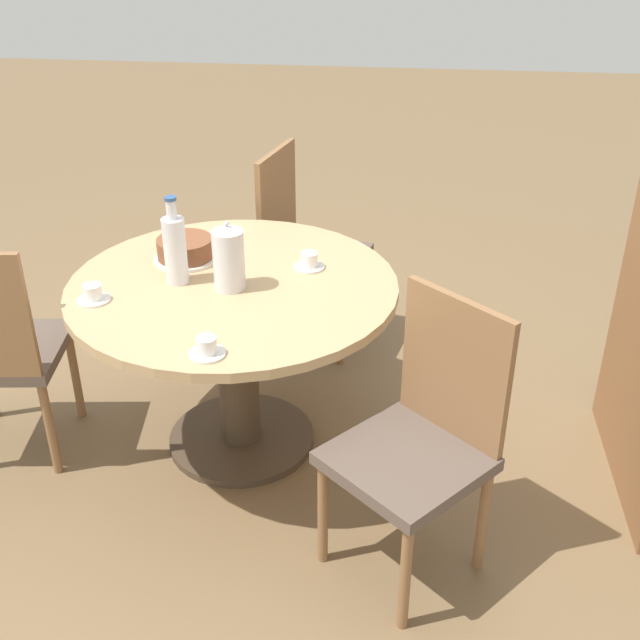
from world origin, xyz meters
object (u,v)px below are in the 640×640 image
chair_a (304,245)px  water_bottle (175,248)px  cake_main (185,250)px  cup_b (309,262)px  chair_c (422,437)px  cup_a (93,294)px  coffee_pot (229,258)px  cup_c (207,348)px

chair_a → water_bottle: water_bottle is taller
cake_main → chair_a: bearing=152.5°
chair_a → cup_b: (0.70, 0.12, 0.25)m
chair_c → cup_b: (-0.68, -0.43, 0.25)m
cup_a → water_bottle: bearing=125.1°
chair_c → water_bottle: water_bottle is taller
chair_c → cup_a: chair_c is taller
chair_c → water_bottle: 1.08m
chair_a → cake_main: 0.82m
coffee_pot → cup_c: (0.45, 0.02, -0.09)m
cake_main → cup_a: size_ratio=2.09×
chair_a → cake_main: (0.69, -0.36, 0.27)m
coffee_pot → cake_main: (-0.21, -0.22, -0.07)m
chair_c → cup_a: 1.21m
water_bottle → chair_c: bearing=59.9°
coffee_pot → cup_b: size_ratio=2.20×
water_bottle → cup_c: 0.53m
coffee_pot → cup_c: 0.46m
coffee_pot → cup_a: coffee_pot is taller
coffee_pot → cup_a: 0.48m
chair_a → chair_c: size_ratio=1.00×
cup_b → chair_a: bearing=-170.6°
water_bottle → cake_main: bearing=-173.7°
cup_a → cup_b: bearing=116.0°
cup_b → cake_main: bearing=-91.9°
coffee_pot → water_bottle: size_ratio=0.78×
water_bottle → cup_c: bearing=25.0°
cup_c → cup_b: bearing=160.1°
chair_c → coffee_pot: coffee_pot is taller
chair_a → cup_a: bearing=164.4°
coffee_pot → cake_main: size_ratio=1.05×
cake_main → cup_c: 0.70m
coffee_pot → water_bottle: bearing=-97.3°
cake_main → cup_b: 0.47m
cake_main → cup_c: (0.66, 0.24, -0.02)m
chair_c → water_bottle: (-0.51, -0.89, 0.36)m
chair_a → chair_c: (1.38, 0.55, 0.00)m
chair_c → coffee_pot: bearing=-173.6°
cake_main → coffee_pot: bearing=46.3°
chair_c → cup_c: size_ratio=8.01×
cup_a → cup_c: size_ratio=1.00×
water_bottle → cup_c: (0.47, 0.22, -0.11)m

